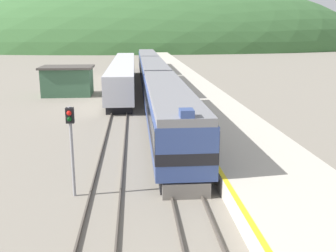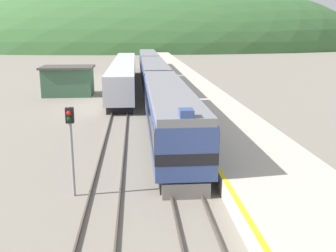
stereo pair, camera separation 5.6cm
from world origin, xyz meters
name	(u,v)px [view 1 (the left image)]	position (x,y,z in m)	size (l,w,h in m)	color
track_main	(148,74)	(0.00, 70.00, 0.08)	(1.52, 180.00, 0.16)	#4C443D
track_siding	(126,74)	(-3.84, 70.00, 0.08)	(1.51, 180.00, 0.16)	#4C443D
platform	(189,87)	(4.62, 50.00, 0.47)	(5.91, 140.00, 0.95)	#BCB5A5
distant_hills	(140,49)	(0.00, 163.84, 0.00)	(186.46, 83.91, 55.20)	#3D6B38
station_shed	(68,81)	(-10.33, 47.98, 1.76)	(6.12, 4.65, 3.47)	#385B42
express_train_lead_car	(168,111)	(0.00, 27.23, 2.12)	(2.97, 20.69, 4.23)	black
carriage_second	(154,76)	(0.00, 48.65, 2.11)	(2.96, 19.93, 3.87)	black
carriage_third	(148,62)	(0.00, 69.46, 2.11)	(2.96, 19.93, 3.87)	black
siding_train	(123,74)	(-3.84, 53.77, 1.86)	(2.90, 36.43, 3.59)	black
signal_post_siding	(71,133)	(-5.29, 18.02, 3.10)	(0.36, 0.42, 4.35)	gray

